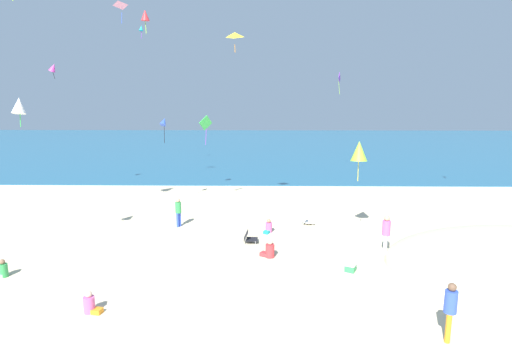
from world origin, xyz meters
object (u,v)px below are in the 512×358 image
object	(u,v)px
person_1	(268,228)
person_3	(269,250)
person_0	(2,271)
beach_chair_far_right	(307,220)
kite_white	(19,106)
kite_purple	(339,78)
kite_magenta	(53,68)
cooler_box	(350,268)
person_4	(450,308)
person_6	(386,232)
kite_teal	(141,28)
beach_chair_mid_beach	(484,236)
person_2	(178,210)
kite_lime	(359,151)
beach_chair_far_left	(249,237)
kite_red	(145,15)
kite_yellow	(235,35)
kite_green	(206,124)
kite_blue	(164,122)
person_5	(90,305)
kite_pink	(122,4)

from	to	relation	value
person_1	person_3	xyz separation A→B (m)	(-0.01, -3.28, 0.04)
person_0	person_3	world-z (taller)	person_3
beach_chair_far_right	kite_white	xyz separation A→B (m)	(-12.02, -4.96, 6.12)
kite_purple	kite_magenta	bearing A→B (deg)	-156.36
kite_white	kite_magenta	world-z (taller)	kite_magenta
beach_chair_far_right	cooler_box	distance (m)	6.18
beach_chair_far_right	person_0	distance (m)	14.00
beach_chair_far_right	kite_white	world-z (taller)	kite_white
person_4	person_6	world-z (taller)	person_6
cooler_box	kite_teal	distance (m)	28.88
beach_chair_mid_beach	person_2	bearing A→B (deg)	-104.58
cooler_box	kite_lime	xyz separation A→B (m)	(1.09, 4.12, 4.07)
beach_chair_far_right	kite_magenta	xyz separation A→B (m)	(-16.26, 6.37, 8.46)
person_4	beach_chair_far_left	bearing A→B (deg)	-27.92
cooler_box	kite_white	distance (m)	14.52
kite_red	cooler_box	bearing A→B (deg)	-39.16
person_3	person_6	xyz separation A→B (m)	(5.04, 0.46, 0.70)
person_3	kite_yellow	xyz separation A→B (m)	(-1.78, 5.85, 9.63)
beach_chair_mid_beach	kite_yellow	size ratio (longest dim) A/B	0.62
beach_chair_mid_beach	kite_lime	xyz separation A→B (m)	(-5.97, 0.56, 3.98)
beach_chair_far_right	kite_white	distance (m)	14.37
kite_green	beach_chair_far_left	bearing A→B (deg)	-66.72
person_0	kite_teal	world-z (taller)	kite_teal
person_2	kite_blue	size ratio (longest dim) A/B	0.95
person_5	person_6	size ratio (longest dim) A/B	0.42
kite_white	kite_lime	distance (m)	14.64
kite_red	kite_magenta	size ratio (longest dim) A/B	1.17
kite_lime	kite_yellow	distance (m)	8.88
kite_green	person_5	bearing A→B (deg)	-98.16
person_0	person_5	distance (m)	5.10
person_3	kite_purple	bearing A→B (deg)	-76.33
person_2	kite_purple	bearing A→B (deg)	-94.83
person_3	kite_green	size ratio (longest dim) A/B	0.44
kite_green	kite_red	xyz separation A→B (m)	(-2.86, -1.89, 5.88)
person_3	kite_teal	distance (m)	26.32
person_2	kite_white	bearing A→B (deg)	70.39
person_1	kite_red	world-z (taller)	kite_red
person_1	kite_teal	distance (m)	23.88
kite_teal	person_0	bearing A→B (deg)	-87.97
kite_purple	beach_chair_mid_beach	bearing A→B (deg)	-77.82
person_0	kite_white	xyz separation A→B (m)	(0.18, 1.91, 6.10)
kite_white	kite_red	distance (m)	8.93
kite_magenta	kite_blue	world-z (taller)	kite_magenta
beach_chair_mid_beach	kite_purple	size ratio (longest dim) A/B	0.36
person_0	person_6	size ratio (longest dim) A/B	0.41
person_1	person_4	world-z (taller)	person_4
beach_chair_far_right	beach_chair_mid_beach	distance (m)	8.50
person_0	person_4	distance (m)	15.46
person_6	kite_pink	distance (m)	21.63
kite_white	kite_magenta	distance (m)	12.32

